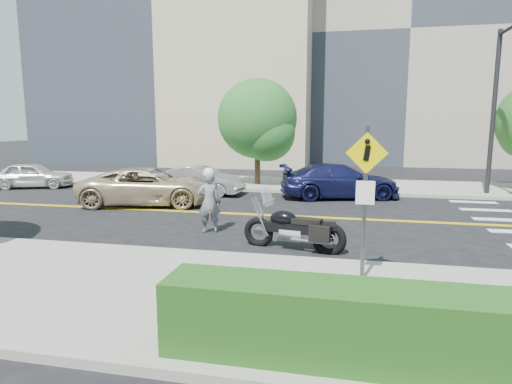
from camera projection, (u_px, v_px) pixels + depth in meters
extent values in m
plane|color=black|center=(236.00, 214.00, 15.36)|extent=(120.00, 120.00, 0.00)
cube|color=#9E9B91|center=(136.00, 290.00, 8.11)|extent=(60.00, 5.00, 0.15)
cube|color=#9E9B91|center=(272.00, 184.00, 22.60)|extent=(60.00, 5.00, 0.15)
cube|color=tan|center=(187.00, 15.00, 36.72)|extent=(22.00, 14.00, 25.00)
cube|color=#A39984|center=(399.00, 45.00, 37.27)|extent=(18.00, 14.00, 20.00)
cylinder|color=black|center=(493.00, 113.00, 18.53)|extent=(0.20, 0.20, 7.00)
cylinder|color=#4C4C51|center=(365.00, 205.00, 8.16)|extent=(0.08, 0.08, 3.00)
cube|color=#F9D800|center=(367.00, 153.00, 7.97)|extent=(0.78, 0.03, 0.78)
cube|color=white|center=(365.00, 193.00, 8.09)|extent=(0.35, 0.03, 0.45)
imported|color=silver|center=(209.00, 202.00, 12.60)|extent=(0.78, 0.65, 1.82)
sphere|color=white|center=(209.00, 173.00, 12.46)|extent=(0.33, 0.33, 0.33)
imported|color=beige|center=(149.00, 186.00, 17.02)|extent=(5.73, 3.53, 1.48)
imported|color=silver|center=(33.00, 175.00, 21.58)|extent=(4.09, 2.68, 1.29)
imported|color=#AFB0B7|center=(201.00, 180.00, 19.56)|extent=(4.05, 1.66, 1.30)
imported|color=#191B4B|center=(340.00, 181.00, 18.57)|extent=(5.51, 3.38, 1.49)
cylinder|color=#382619|center=(257.00, 144.00, 21.62)|extent=(0.29, 0.29, 4.44)
sphere|color=#22641F|center=(257.00, 119.00, 21.43)|extent=(3.99, 3.99, 3.99)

